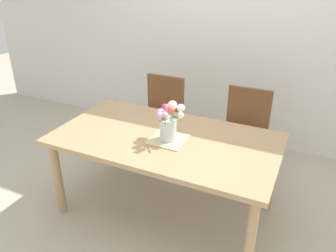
# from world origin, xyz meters

# --- Properties ---
(ground_plane) EXTENTS (12.00, 12.00, 0.00)m
(ground_plane) POSITION_xyz_m (0.00, 0.00, 0.00)
(ground_plane) COLOR #B7AD99
(back_wall) EXTENTS (7.00, 0.10, 2.80)m
(back_wall) POSITION_xyz_m (0.00, 1.60, 1.40)
(back_wall) COLOR silver
(back_wall) RESTS_ON ground_plane
(dining_table) EXTENTS (1.77, 0.97, 0.72)m
(dining_table) POSITION_xyz_m (0.00, 0.00, 0.64)
(dining_table) COLOR tan
(dining_table) RESTS_ON ground_plane
(chair_left) EXTENTS (0.42, 0.42, 0.90)m
(chair_left) POSITION_xyz_m (-0.45, 0.83, 0.52)
(chair_left) COLOR brown
(chair_left) RESTS_ON ground_plane
(chair_right) EXTENTS (0.42, 0.42, 0.90)m
(chair_right) POSITION_xyz_m (0.45, 0.83, 0.52)
(chair_right) COLOR brown
(chair_right) RESTS_ON ground_plane
(placemat) EXTENTS (0.28, 0.28, 0.01)m
(placemat) POSITION_xyz_m (0.04, -0.04, 0.73)
(placemat) COLOR #CCB789
(placemat) RESTS_ON dining_table
(flower_vase) EXTENTS (0.23, 0.23, 0.30)m
(flower_vase) POSITION_xyz_m (0.04, -0.03, 0.88)
(flower_vase) COLOR silver
(flower_vase) RESTS_ON placemat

